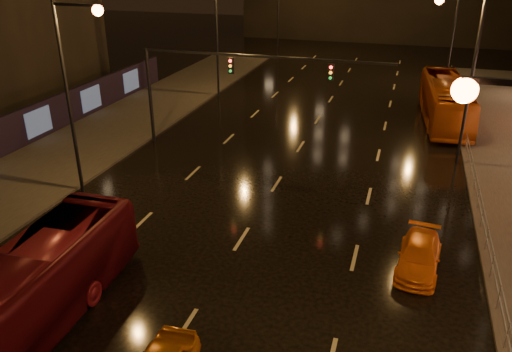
# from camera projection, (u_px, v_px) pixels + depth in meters

# --- Properties ---
(ground) EXTENTS (140.00, 140.00, 0.00)m
(ground) POSITION_uv_depth(u_px,v_px,m) (293.00, 158.00, 30.90)
(ground) COLOR black
(ground) RESTS_ON ground
(sidewalk_left) EXTENTS (7.00, 70.00, 0.15)m
(sidewalk_left) POSITION_uv_depth(u_px,v_px,m) (57.00, 161.00, 30.16)
(sidewalk_left) COLOR #38332D
(sidewalk_left) RESTS_ON ground
(traffic_signal) EXTENTS (15.31, 0.32, 6.20)m
(traffic_signal) POSITION_uv_depth(u_px,v_px,m) (215.00, 76.00, 30.31)
(traffic_signal) COLOR black
(traffic_signal) RESTS_ON ground
(railing_right) EXTENTS (0.05, 56.00, 1.00)m
(railing_right) POSITION_uv_depth(u_px,v_px,m) (475.00, 178.00, 26.03)
(railing_right) COLOR #99999E
(railing_right) RESTS_ON sidewalk_right
(bus_red) EXTENTS (2.92, 11.04, 3.05)m
(bus_red) POSITION_uv_depth(u_px,v_px,m) (19.00, 301.00, 15.89)
(bus_red) COLOR #5D0D16
(bus_red) RESTS_ON ground
(bus_curb) EXTENTS (3.61, 11.74, 3.22)m
(bus_curb) POSITION_uv_depth(u_px,v_px,m) (445.00, 101.00, 36.72)
(bus_curb) COLOR #AC4711
(bus_curb) RESTS_ON ground
(taxi_far) EXTENTS (1.91, 4.01, 1.13)m
(taxi_far) POSITION_uv_depth(u_px,v_px,m) (419.00, 256.00, 19.94)
(taxi_far) COLOR orange
(taxi_far) RESTS_ON ground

